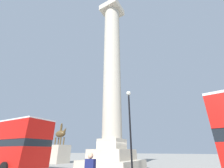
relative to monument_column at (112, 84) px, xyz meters
name	(u,v)px	position (x,y,z in m)	size (l,w,h in m)	color
monument_column	(112,84)	(0.00, 0.00, 0.00)	(5.02, 5.02, 22.62)	#BCB29E
bus_b	(2,144)	(-8.82, -5.95, -6.51)	(11.27, 3.14, 4.24)	#B7140F
equestrian_statue	(58,151)	(-12.56, 4.14, -7.14)	(3.54, 2.68, 6.04)	#BCB29E
street_lamp	(130,127)	(3.04, -2.14, -5.35)	(0.39, 0.39, 6.64)	black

